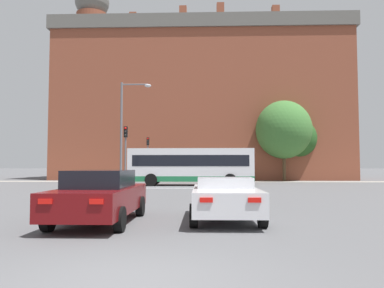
{
  "coord_description": "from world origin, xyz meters",
  "views": [
    {
      "loc": [
        1.03,
        -5.34,
        1.66
      ],
      "look_at": [
        0.02,
        25.49,
        3.42
      ],
      "focal_mm": 35.0,
      "sensor_mm": 36.0,
      "label": 1
    }
  ],
  "objects_px": {
    "pedestrian_waiting": "(159,173)",
    "pedestrian_walking_east": "(143,171)",
    "car_saloon_left": "(100,196)",
    "traffic_light_near_left": "(126,147)",
    "car_roadster_right": "(225,198)",
    "bus_crossing_lead": "(191,166)",
    "traffic_light_far_left": "(148,152)",
    "street_lamp_junction": "(126,124)"
  },
  "relations": [
    {
      "from": "pedestrian_waiting",
      "to": "pedestrian_walking_east",
      "type": "distance_m",
      "value": 1.76
    },
    {
      "from": "car_saloon_left",
      "to": "traffic_light_near_left",
      "type": "bearing_deg",
      "value": 99.64
    },
    {
      "from": "car_roadster_right",
      "to": "traffic_light_near_left",
      "type": "xyz_separation_m",
      "value": [
        -6.41,
        15.86,
        2.34
      ]
    },
    {
      "from": "car_roadster_right",
      "to": "bus_crossing_lead",
      "type": "bearing_deg",
      "value": 94.65
    },
    {
      "from": "traffic_light_far_left",
      "to": "pedestrian_walking_east",
      "type": "height_order",
      "value": "traffic_light_far_left"
    },
    {
      "from": "car_roadster_right",
      "to": "traffic_light_far_left",
      "type": "height_order",
      "value": "traffic_light_far_left"
    },
    {
      "from": "traffic_light_near_left",
      "to": "pedestrian_waiting",
      "type": "distance_m",
      "value": 11.02
    },
    {
      "from": "pedestrian_walking_east",
      "to": "street_lamp_junction",
      "type": "bearing_deg",
      "value": 170.0
    },
    {
      "from": "traffic_light_near_left",
      "to": "pedestrian_waiting",
      "type": "height_order",
      "value": "traffic_light_near_left"
    },
    {
      "from": "car_roadster_right",
      "to": "pedestrian_waiting",
      "type": "xyz_separation_m",
      "value": [
        -5.23,
        26.61,
        0.25
      ]
    },
    {
      "from": "bus_crossing_lead",
      "to": "traffic_light_far_left",
      "type": "xyz_separation_m",
      "value": [
        -4.64,
        6.75,
        1.39
      ]
    },
    {
      "from": "car_roadster_right",
      "to": "pedestrian_waiting",
      "type": "relative_size",
      "value": 2.69
    },
    {
      "from": "car_roadster_right",
      "to": "bus_crossing_lead",
      "type": "relative_size",
      "value": 0.42
    },
    {
      "from": "pedestrian_walking_east",
      "to": "traffic_light_near_left",
      "type": "bearing_deg",
      "value": 169.43
    },
    {
      "from": "car_saloon_left",
      "to": "traffic_light_near_left",
      "type": "relative_size",
      "value": 1.07
    },
    {
      "from": "traffic_light_far_left",
      "to": "pedestrian_walking_east",
      "type": "relative_size",
      "value": 2.58
    },
    {
      "from": "bus_crossing_lead",
      "to": "pedestrian_walking_east",
      "type": "bearing_deg",
      "value": 36.3
    },
    {
      "from": "car_saloon_left",
      "to": "street_lamp_junction",
      "type": "distance_m",
      "value": 16.68
    },
    {
      "from": "car_roadster_right",
      "to": "bus_crossing_lead",
      "type": "xyz_separation_m",
      "value": [
        -1.73,
        19.75,
        0.95
      ]
    },
    {
      "from": "car_roadster_right",
      "to": "street_lamp_junction",
      "type": "relative_size",
      "value": 0.56
    },
    {
      "from": "bus_crossing_lead",
      "to": "street_lamp_junction",
      "type": "distance_m",
      "value": 6.97
    },
    {
      "from": "traffic_light_near_left",
      "to": "traffic_light_far_left",
      "type": "bearing_deg",
      "value": 89.81
    },
    {
      "from": "car_saloon_left",
      "to": "pedestrian_waiting",
      "type": "distance_m",
      "value": 27.24
    },
    {
      "from": "pedestrian_waiting",
      "to": "pedestrian_walking_east",
      "type": "xyz_separation_m",
      "value": [
        -1.74,
        0.26,
        0.1
      ]
    },
    {
      "from": "street_lamp_junction",
      "to": "pedestrian_walking_east",
      "type": "xyz_separation_m",
      "value": [
        -0.69,
        11.44,
        -3.65
      ]
    },
    {
      "from": "car_saloon_left",
      "to": "traffic_light_far_left",
      "type": "distance_m",
      "value": 27.3
    },
    {
      "from": "traffic_light_far_left",
      "to": "traffic_light_near_left",
      "type": "bearing_deg",
      "value": -90.19
    },
    {
      "from": "bus_crossing_lead",
      "to": "street_lamp_junction",
      "type": "height_order",
      "value": "street_lamp_junction"
    },
    {
      "from": "car_saloon_left",
      "to": "traffic_light_far_left",
      "type": "height_order",
      "value": "traffic_light_far_left"
    },
    {
      "from": "car_saloon_left",
      "to": "bus_crossing_lead",
      "type": "relative_size",
      "value": 0.47
    },
    {
      "from": "car_saloon_left",
      "to": "pedestrian_walking_east",
      "type": "bearing_deg",
      "value": 96.97
    },
    {
      "from": "car_roadster_right",
      "to": "traffic_light_near_left",
      "type": "height_order",
      "value": "traffic_light_near_left"
    },
    {
      "from": "pedestrian_walking_east",
      "to": "traffic_light_far_left",
      "type": "bearing_deg",
      "value": -135.96
    },
    {
      "from": "traffic_light_far_left",
      "to": "pedestrian_waiting",
      "type": "bearing_deg",
      "value": 5.85
    },
    {
      "from": "traffic_light_near_left",
      "to": "pedestrian_walking_east",
      "type": "xyz_separation_m",
      "value": [
        -0.55,
        11.01,
        -1.99
      ]
    },
    {
      "from": "car_saloon_left",
      "to": "street_lamp_junction",
      "type": "height_order",
      "value": "street_lamp_junction"
    },
    {
      "from": "car_roadster_right",
      "to": "street_lamp_junction",
      "type": "bearing_deg",
      "value": 111.77
    },
    {
      "from": "car_saloon_left",
      "to": "bus_crossing_lead",
      "type": "xyz_separation_m",
      "value": [
        1.9,
        20.33,
        0.85
      ]
    },
    {
      "from": "car_saloon_left",
      "to": "bus_crossing_lead",
      "type": "distance_m",
      "value": 20.43
    },
    {
      "from": "bus_crossing_lead",
      "to": "street_lamp_junction",
      "type": "xyz_separation_m",
      "value": [
        -4.54,
        -4.32,
        3.05
      ]
    },
    {
      "from": "traffic_light_near_left",
      "to": "pedestrian_walking_east",
      "type": "distance_m",
      "value": 11.2
    },
    {
      "from": "traffic_light_near_left",
      "to": "car_saloon_left",
      "type": "bearing_deg",
      "value": -80.42
    }
  ]
}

